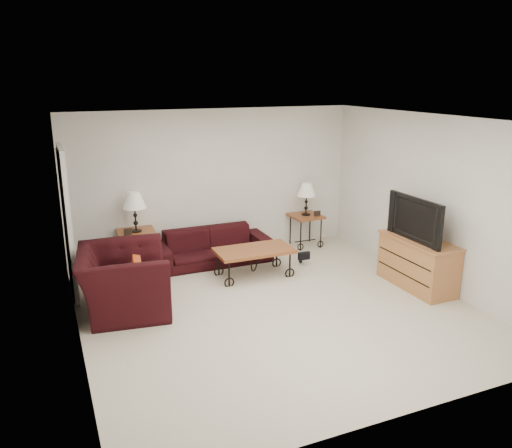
{
  "coord_description": "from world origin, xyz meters",
  "views": [
    {
      "loc": [
        -2.71,
        -5.68,
        3.0
      ],
      "look_at": [
        0.0,
        0.7,
        1.0
      ],
      "focal_mm": 35.89,
      "sensor_mm": 36.0,
      "label": 1
    }
  ],
  "objects_px": {
    "sofa": "(212,247)",
    "lamp_left": "(135,212)",
    "side_table_left": "(138,250)",
    "side_table_right": "(305,230)",
    "coffee_table": "(254,262)",
    "tv_stand": "(417,263)",
    "television": "(421,218)",
    "lamp_right": "(306,199)",
    "armchair": "(123,280)",
    "backpack": "(301,252)"
  },
  "relations": [
    {
      "from": "backpack",
      "to": "lamp_right",
      "type": "bearing_deg",
      "value": 56.53
    },
    {
      "from": "tv_stand",
      "to": "backpack",
      "type": "xyz_separation_m",
      "value": [
        -1.11,
        1.54,
        -0.17
      ]
    },
    {
      "from": "side_table_left",
      "to": "coffee_table",
      "type": "height_order",
      "value": "side_table_left"
    },
    {
      "from": "lamp_left",
      "to": "armchair",
      "type": "bearing_deg",
      "value": -107.3
    },
    {
      "from": "sofa",
      "to": "lamp_left",
      "type": "xyz_separation_m",
      "value": [
        -1.19,
        0.18,
        0.68
      ]
    },
    {
      "from": "coffee_table",
      "to": "tv_stand",
      "type": "distance_m",
      "value": 2.44
    },
    {
      "from": "sofa",
      "to": "lamp_left",
      "type": "bearing_deg",
      "value": 171.39
    },
    {
      "from": "coffee_table",
      "to": "side_table_right",
      "type": "bearing_deg",
      "value": 34.75
    },
    {
      "from": "lamp_left",
      "to": "armchair",
      "type": "xyz_separation_m",
      "value": [
        -0.45,
        -1.43,
        -0.54
      ]
    },
    {
      "from": "lamp_right",
      "to": "coffee_table",
      "type": "relative_size",
      "value": 0.5
    },
    {
      "from": "coffee_table",
      "to": "tv_stand",
      "type": "relative_size",
      "value": 0.97
    },
    {
      "from": "television",
      "to": "backpack",
      "type": "relative_size",
      "value": 2.72
    },
    {
      "from": "lamp_right",
      "to": "side_table_left",
      "type": "bearing_deg",
      "value": 180.0
    },
    {
      "from": "sofa",
      "to": "coffee_table",
      "type": "height_order",
      "value": "sofa"
    },
    {
      "from": "side_table_left",
      "to": "backpack",
      "type": "xyz_separation_m",
      "value": [
        2.54,
        -0.78,
        -0.12
      ]
    },
    {
      "from": "sofa",
      "to": "backpack",
      "type": "height_order",
      "value": "sofa"
    },
    {
      "from": "lamp_left",
      "to": "side_table_left",
      "type": "bearing_deg",
      "value": 0.0
    },
    {
      "from": "sofa",
      "to": "side_table_left",
      "type": "bearing_deg",
      "value": 171.39
    },
    {
      "from": "sofa",
      "to": "side_table_left",
      "type": "distance_m",
      "value": 1.2
    },
    {
      "from": "backpack",
      "to": "lamp_left",
      "type": "bearing_deg",
      "value": 162.24
    },
    {
      "from": "side_table_right",
      "to": "tv_stand",
      "type": "relative_size",
      "value": 0.48
    },
    {
      "from": "sofa",
      "to": "armchair",
      "type": "bearing_deg",
      "value": -142.53
    },
    {
      "from": "side_table_right",
      "to": "television",
      "type": "distance_m",
      "value": 2.51
    },
    {
      "from": "coffee_table",
      "to": "backpack",
      "type": "xyz_separation_m",
      "value": [
        0.94,
        0.22,
        -0.02
      ]
    },
    {
      "from": "lamp_left",
      "to": "backpack",
      "type": "xyz_separation_m",
      "value": [
        2.54,
        -0.78,
        -0.76
      ]
    },
    {
      "from": "armchair",
      "to": "side_table_right",
      "type": "bearing_deg",
      "value": -60.25
    },
    {
      "from": "side_table_right",
      "to": "side_table_left",
      "type": "bearing_deg",
      "value": 180.0
    },
    {
      "from": "side_table_left",
      "to": "tv_stand",
      "type": "bearing_deg",
      "value": -32.41
    },
    {
      "from": "lamp_right",
      "to": "side_table_right",
      "type": "bearing_deg",
      "value": 0.0
    },
    {
      "from": "side_table_right",
      "to": "lamp_left",
      "type": "relative_size",
      "value": 0.92
    },
    {
      "from": "side_table_left",
      "to": "coffee_table",
      "type": "bearing_deg",
      "value": -31.83
    },
    {
      "from": "side_table_left",
      "to": "television",
      "type": "xyz_separation_m",
      "value": [
        3.64,
        -2.32,
        0.73
      ]
    },
    {
      "from": "lamp_right",
      "to": "armchair",
      "type": "height_order",
      "value": "lamp_right"
    },
    {
      "from": "armchair",
      "to": "tv_stand",
      "type": "xyz_separation_m",
      "value": [
        4.11,
        -0.89,
        -0.05
      ]
    },
    {
      "from": "side_table_right",
      "to": "television",
      "type": "bearing_deg",
      "value": -75.76
    },
    {
      "from": "tv_stand",
      "to": "television",
      "type": "xyz_separation_m",
      "value": [
        -0.02,
        -0.0,
        0.68
      ]
    },
    {
      "from": "coffee_table",
      "to": "armchair",
      "type": "bearing_deg",
      "value": -168.08
    },
    {
      "from": "side_table_left",
      "to": "backpack",
      "type": "height_order",
      "value": "side_table_left"
    },
    {
      "from": "lamp_left",
      "to": "coffee_table",
      "type": "bearing_deg",
      "value": -31.83
    },
    {
      "from": "coffee_table",
      "to": "lamp_right",
      "type": "bearing_deg",
      "value": 34.75
    },
    {
      "from": "lamp_right",
      "to": "armchair",
      "type": "bearing_deg",
      "value": -157.71
    },
    {
      "from": "sofa",
      "to": "lamp_left",
      "type": "distance_m",
      "value": 1.38
    },
    {
      "from": "armchair",
      "to": "tv_stand",
      "type": "relative_size",
      "value": 1.05
    },
    {
      "from": "lamp_right",
      "to": "armchair",
      "type": "relative_size",
      "value": 0.46
    },
    {
      "from": "side_table_left",
      "to": "side_table_right",
      "type": "height_order",
      "value": "side_table_left"
    },
    {
      "from": "tv_stand",
      "to": "backpack",
      "type": "distance_m",
      "value": 1.91
    },
    {
      "from": "lamp_right",
      "to": "tv_stand",
      "type": "distance_m",
      "value": 2.46
    },
    {
      "from": "sofa",
      "to": "lamp_right",
      "type": "height_order",
      "value": "lamp_right"
    },
    {
      "from": "side_table_left",
      "to": "side_table_right",
      "type": "distance_m",
      "value": 3.05
    },
    {
      "from": "sofa",
      "to": "television",
      "type": "bearing_deg",
      "value": -41.16
    }
  ]
}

